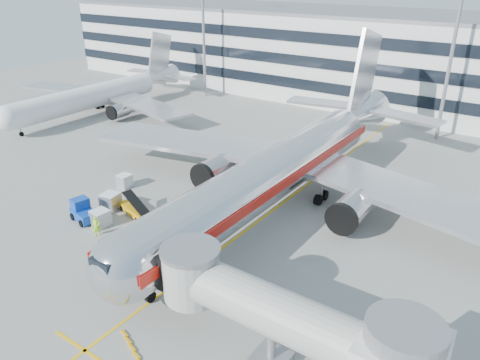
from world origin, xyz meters
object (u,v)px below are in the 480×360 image
Objects in this scene: main_jet at (285,165)px; belt_loader at (135,209)px; baggage_tug at (83,211)px; cargo_container_front at (111,201)px; cargo_container_right at (125,181)px; ramp_worker at (96,226)px; cargo_container_left at (101,218)px.

belt_loader is (-10.83, -10.91, -3.64)m from main_jet.
baggage_tug reaches higher than belt_loader.
main_jet is at bearing 39.97° from cargo_container_front.
cargo_container_front is (-2.92, -0.62, 0.29)m from belt_loader.
cargo_container_right is at bearing 146.29° from belt_loader.
cargo_container_right is at bearing -157.09° from main_jet.
belt_loader is 3.05× the size of cargo_container_right.
belt_loader is at bearing 45.52° from ramp_worker.
cargo_container_front is at bearing -168.02° from belt_loader.
belt_loader is 2.37× the size of cargo_container_front.
baggage_tug is 2.33m from cargo_container_left.
belt_loader reaches higher than ramp_worker.
cargo_container_right is at bearing 107.62° from baggage_tug.
main_jet is 11.26× the size of belt_loader.
belt_loader is 4.86m from ramp_worker.
main_jet is at bearing 10.71° from ramp_worker.
main_jet is 19.38m from ramp_worker.
ramp_worker is at bearing -18.91° from baggage_tug.
belt_loader is 6.99m from cargo_container_right.
main_jet reaches higher than belt_loader.
belt_loader is at bearing 72.29° from cargo_container_left.
baggage_tug is at bearing -99.25° from cargo_container_front.
baggage_tug is 3.08m from cargo_container_front.
main_jet is 18.40m from cargo_container_right.
cargo_container_right is at bearing 122.75° from cargo_container_left.
cargo_container_right is (-2.40, 7.54, -0.20)m from baggage_tug.
baggage_tug reaches higher than cargo_container_front.
baggage_tug is 2.14× the size of cargo_container_right.
ramp_worker reaches higher than cargo_container_right.
main_jet is 16.09× the size of baggage_tug.
cargo_container_front is at bearing 122.78° from cargo_container_left.
ramp_worker is at bearing -56.18° from cargo_container_right.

